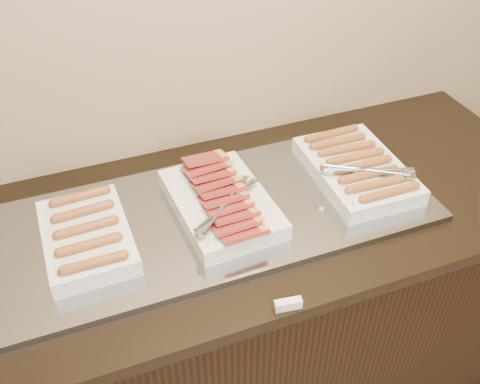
% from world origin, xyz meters
% --- Properties ---
extents(counter, '(2.06, 0.76, 0.90)m').
position_xyz_m(counter, '(0.00, 2.13, 0.45)').
color(counter, black).
rests_on(counter, ground).
extents(warming_tray, '(1.20, 0.50, 0.02)m').
position_xyz_m(warming_tray, '(-0.01, 2.13, 0.91)').
color(warming_tray, '#92959F').
rests_on(warming_tray, counter).
extents(dish_left, '(0.22, 0.32, 0.07)m').
position_xyz_m(dish_left, '(-0.37, 2.13, 0.95)').
color(dish_left, silver).
rests_on(dish_left, warming_tray).
extents(dish_center, '(0.27, 0.39, 0.10)m').
position_xyz_m(dish_center, '(-0.01, 2.13, 0.95)').
color(dish_center, silver).
rests_on(dish_center, warming_tray).
extents(dish_right, '(0.27, 0.38, 0.08)m').
position_xyz_m(dish_right, '(0.42, 2.13, 0.95)').
color(dish_right, silver).
rests_on(dish_right, warming_tray).
extents(label_holder, '(0.07, 0.03, 0.03)m').
position_xyz_m(label_holder, '(0.03, 1.77, 0.91)').
color(label_holder, silver).
rests_on(label_holder, counter).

